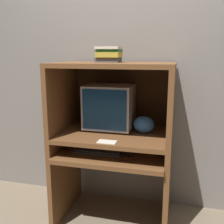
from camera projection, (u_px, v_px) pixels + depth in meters
The scene contains 10 objects.
wall_back at pixel (124, 73), 2.53m from camera, with size 6.00×0.06×2.60m.
desk_base at pixel (113, 176), 2.31m from camera, with size 0.98×0.70×0.67m.
desk_monitor_shelf at pixel (114, 136), 2.26m from camera, with size 0.98×0.67×0.15m.
hutch_upper at pixel (115, 86), 2.20m from camera, with size 0.98×0.67×0.59m.
crt_monitor at pixel (110, 106), 2.33m from camera, with size 0.41×0.37×0.40m.
keyboard at pixel (99, 151), 2.21m from camera, with size 0.40×0.16×0.03m.
mouse at pixel (128, 154), 2.13m from camera, with size 0.06×0.04×0.03m.
snack_bag at pixel (144, 125), 2.23m from camera, with size 0.18×0.13×0.15m.
book_stack at pixel (109, 55), 2.16m from camera, with size 0.20×0.19×0.13m.
paper_card at pixel (107, 142), 2.01m from camera, with size 0.14×0.09×0.00m.
Camera 1 is at (0.51, -1.77, 1.47)m, focal length 42.00 mm.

